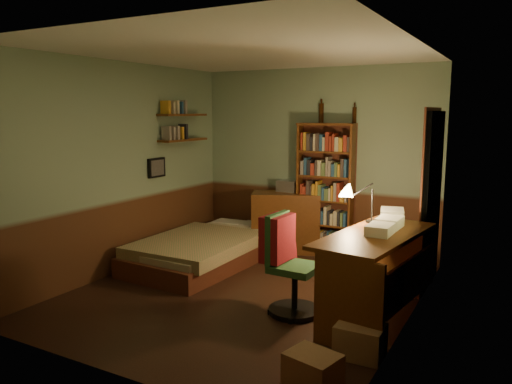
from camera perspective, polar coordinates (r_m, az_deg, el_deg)
The scene contains 24 objects.
floor at distance 5.67m, azimuth -1.24°, elevation -11.50°, with size 3.50×4.00×0.02m, color black.
ceiling at distance 5.34m, azimuth -1.34°, elevation 15.82°, with size 3.50×4.00×0.02m, color silver.
wall_back at distance 7.15m, azimuth 6.83°, elevation 3.53°, with size 3.50×0.02×2.60m, color gray.
wall_left at distance 6.41m, azimuth -15.04°, elevation 2.65°, with size 0.02×4.00×2.60m, color gray.
wall_right at distance 4.73m, azimuth 17.50°, elevation 0.36°, with size 0.02×4.00×2.60m, color gray.
wall_front at distance 3.77m, azimuth -16.80°, elevation -1.74°, with size 3.50×0.02×2.60m, color gray.
doorway at distance 6.05m, azimuth 19.45°, elevation -0.80°, with size 0.06×0.90×2.00m, color black.
door_trim at distance 6.05m, azimuth 19.13°, elevation -0.77°, with size 0.02×0.98×2.08m, color #4B2215.
bed at distance 6.67m, azimuth -5.70°, elevation -5.39°, with size 1.16×2.17×0.65m, color olive.
dresser at distance 7.20m, azimuth 3.44°, elevation -3.43°, with size 0.96×0.48×0.85m, color #532B10.
mini_stereo at distance 7.23m, azimuth 3.71°, elevation 0.69°, with size 0.29×0.23×0.16m, color #B2B2B7.
bookshelf at distance 6.97m, azimuth 7.88°, elevation 0.22°, with size 0.79×0.25×1.84m, color #532B10.
bottle_left at distance 7.04m, azimuth 7.46°, elevation 8.93°, with size 0.07×0.07×0.27m, color black.
bottle_right at distance 6.88m, azimuth 11.18°, elevation 8.61°, with size 0.06×0.06×0.21m, color black.
desk at distance 4.99m, azimuth 13.33°, elevation -9.38°, with size 0.66×1.58×0.85m, color #532B10.
paper_stack at distance 5.46m, azimuth 15.29°, elevation -2.55°, with size 0.24×0.32×0.13m, color silver.
desk_lamp at distance 5.28m, azimuth 13.19°, elevation 0.17°, with size 0.20×0.20×0.67m, color black.
office_chair at distance 4.99m, azimuth 4.47°, elevation -9.10°, with size 0.43×0.38×0.86m, color #285329.
red_jacket at distance 4.96m, azimuth 6.38°, elevation -1.38°, with size 0.21×0.39×0.46m, color maroon.
wall_shelf_lower at distance 7.15m, azimuth -8.31°, elevation 5.91°, with size 0.20×0.90×0.03m, color #532B10.
wall_shelf_upper at distance 7.14m, azimuth -8.37°, elevation 8.72°, with size 0.20×0.90×0.03m, color #532B10.
framed_picture at distance 6.83m, azimuth -11.31°, elevation 2.74°, with size 0.04×0.32×0.26m, color black.
cardboard_box_a at distance 3.84m, azimuth 6.50°, elevation -19.74°, with size 0.36×0.29×0.27m, color #97724F.
cardboard_box_b at distance 4.35m, azimuth 11.83°, elevation -16.25°, with size 0.38×0.31×0.27m, color #97724F.
Camera 1 is at (2.66, -4.59, 1.98)m, focal length 35.00 mm.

